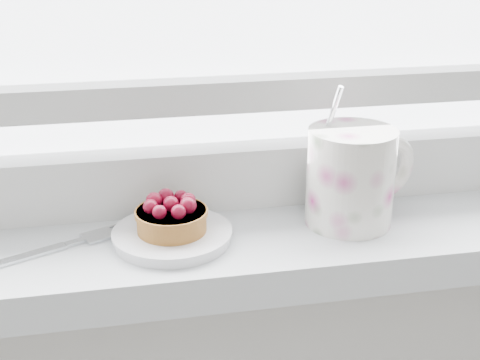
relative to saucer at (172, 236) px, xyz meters
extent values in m
cube|color=silver|center=(0.08, 0.02, -0.03)|extent=(1.60, 0.20, 0.04)
cube|color=silver|center=(0.08, 0.09, 0.03)|extent=(1.30, 0.05, 0.07)
cube|color=silver|center=(0.08, 0.09, 0.12)|extent=(1.30, 0.04, 0.04)
cylinder|color=silver|center=(0.00, 0.00, 0.00)|extent=(0.12, 0.12, 0.01)
cylinder|color=brown|center=(0.00, 0.00, 0.02)|extent=(0.07, 0.07, 0.02)
cylinder|color=brown|center=(0.00, 0.00, 0.03)|extent=(0.07, 0.07, 0.01)
sphere|color=#49000F|center=(0.00, 0.00, 0.04)|extent=(0.02, 0.02, 0.02)
sphere|color=#49000F|center=(0.02, 0.00, 0.04)|extent=(0.02, 0.02, 0.02)
sphere|color=#49000F|center=(0.01, 0.02, 0.04)|extent=(0.01, 0.01, 0.01)
sphere|color=#49000F|center=(0.00, 0.02, 0.04)|extent=(0.02, 0.02, 0.02)
sphere|color=#49000F|center=(-0.02, 0.01, 0.04)|extent=(0.02, 0.02, 0.02)
sphere|color=#49000F|center=(-0.02, 0.00, 0.04)|extent=(0.02, 0.02, 0.02)
sphere|color=#49000F|center=(-0.01, -0.02, 0.04)|extent=(0.01, 0.01, 0.01)
sphere|color=#49000F|center=(0.01, -0.02, 0.04)|extent=(0.02, 0.02, 0.02)
sphere|color=#49000F|center=(0.02, -0.01, 0.04)|extent=(0.02, 0.02, 0.02)
cylinder|color=silver|center=(0.19, 0.01, 0.05)|extent=(0.12, 0.12, 0.11)
cylinder|color=black|center=(0.19, 0.01, 0.10)|extent=(0.08, 0.08, 0.01)
torus|color=silver|center=(0.24, 0.02, 0.05)|extent=(0.07, 0.04, 0.07)
cylinder|color=silver|center=(0.17, 0.02, 0.11)|extent=(0.02, 0.03, 0.07)
cube|color=silver|center=(-0.16, -0.02, 0.00)|extent=(0.11, 0.06, 0.00)
cube|color=silver|center=(-0.10, 0.01, 0.00)|extent=(0.02, 0.02, 0.00)
cube|color=silver|center=(-0.07, 0.02, 0.00)|extent=(0.04, 0.04, 0.00)
cube|color=silver|center=(-0.04, 0.03, 0.00)|extent=(0.03, 0.02, 0.00)
cube|color=silver|center=(-0.04, 0.03, 0.00)|extent=(0.03, 0.02, 0.00)
cube|color=silver|center=(-0.05, 0.04, 0.00)|extent=(0.03, 0.02, 0.00)
cube|color=silver|center=(-0.05, 0.05, 0.00)|extent=(0.03, 0.02, 0.00)
camera|label=1|loc=(-0.05, -0.62, 0.31)|focal=50.00mm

